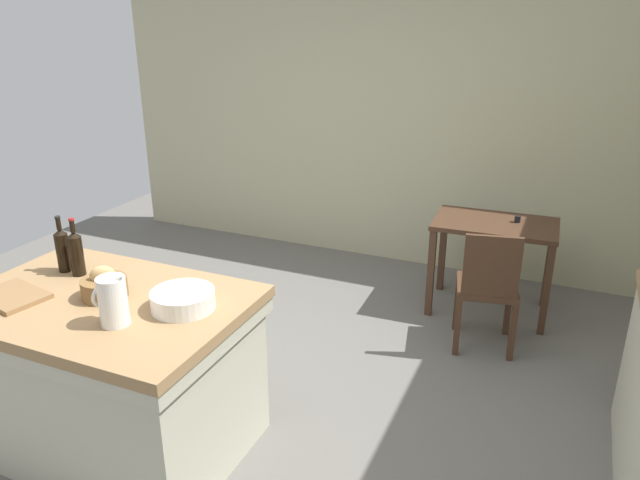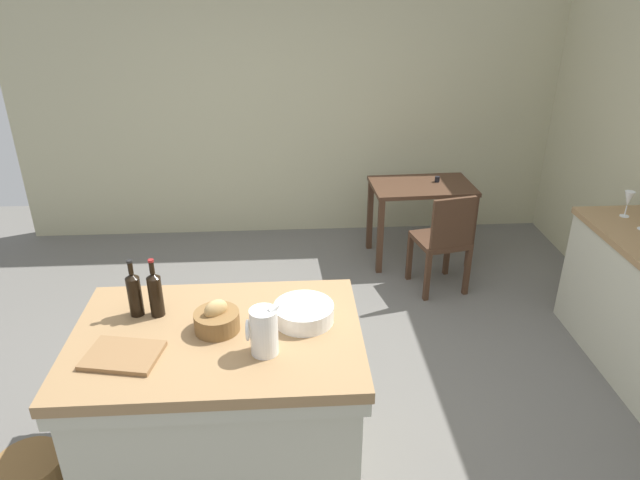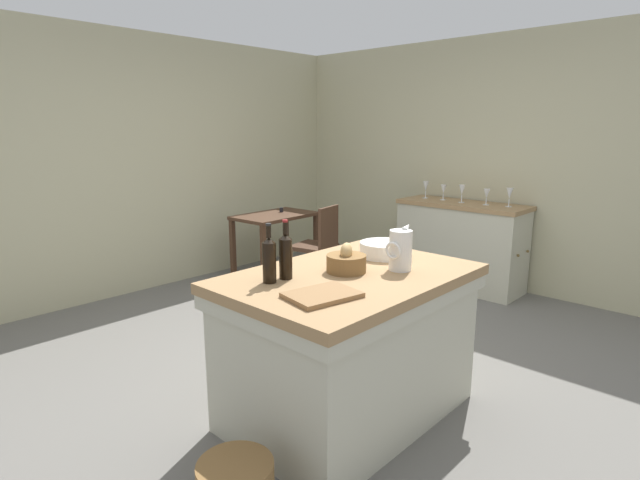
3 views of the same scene
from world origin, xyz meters
TOP-DOWN VIEW (x-y plane):
  - ground_plane at (0.00, 0.00)m, footprint 6.76×6.76m
  - wall_back at (0.00, 2.60)m, footprint 5.32×0.12m
  - island_table at (-0.46, -0.55)m, footprint 1.44×0.98m
  - writing_desk at (1.13, 1.84)m, footprint 0.92×0.60m
  - wooden_chair at (1.19, 1.23)m, footprint 0.47×0.47m
  - pitcher at (-0.22, -0.72)m, footprint 0.17×0.13m
  - wash_bowl at (-0.02, -0.47)m, footprint 0.31×0.31m
  - bread_basket at (-0.46, -0.52)m, footprint 0.23×0.23m
  - cutting_board at (-0.87, -0.72)m, footprint 0.38×0.31m
  - wine_bottle_dark at (-0.78, -0.37)m, footprint 0.07×0.07m
  - wine_bottle_amber at (-0.88, -0.36)m, footprint 0.07×0.07m

SIDE VIEW (x-z plane):
  - ground_plane at x=0.00m, z-range 0.00..0.00m
  - island_table at x=-0.46m, z-range 0.03..0.91m
  - wooden_chair at x=1.19m, z-range 0.03..0.92m
  - writing_desk at x=1.13m, z-range 0.22..1.01m
  - cutting_board at x=-0.87m, z-range 0.87..0.90m
  - wash_bowl at x=-0.02m, z-range 0.87..0.96m
  - bread_basket at x=-0.46m, z-range 0.85..1.02m
  - pitcher at x=-0.22m, z-range 0.86..1.13m
  - wine_bottle_amber at x=-0.88m, z-range 0.84..1.16m
  - wine_bottle_dark at x=-0.78m, z-range 0.84..1.17m
  - wall_back at x=0.00m, z-range 0.00..2.60m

